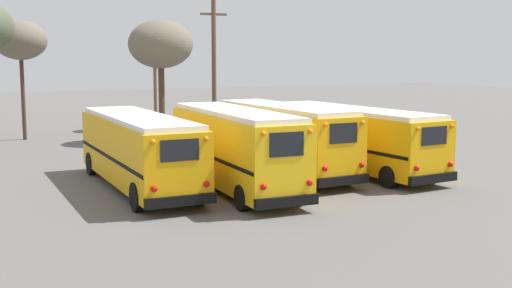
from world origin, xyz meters
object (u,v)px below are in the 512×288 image
school_bus_1 (235,147)px  school_bus_3 (351,137)px  bare_tree_0 (161,45)px  bare_tree_1 (20,41)px  school_bus_0 (138,148)px  utility_pole (214,67)px  school_bus_2 (283,137)px  bare_tree_2 (154,39)px

school_bus_1 → school_bus_3: (6.73, 1.52, -0.14)m
bare_tree_0 → bare_tree_1: bare_tree_1 is taller
bare_tree_0 → school_bus_0: bearing=-112.5°
utility_pole → bare_tree_1: 12.45m
utility_pole → school_bus_3: bearing=-85.7°
school_bus_0 → bare_tree_0: 15.34m
bare_tree_0 → school_bus_1: bearing=-98.2°
bare_tree_0 → school_bus_3: bearing=-72.4°
school_bus_2 → bare_tree_0: 14.36m
school_bus_3 → school_bus_1: bearing=-167.3°
school_bus_0 → school_bus_2: 6.73m
bare_tree_1 → bare_tree_2: 9.65m
school_bus_3 → bare_tree_2: 21.65m
school_bus_0 → school_bus_3: 10.11m
school_bus_1 → bare_tree_1: 21.82m
school_bus_1 → utility_pole: 16.55m
school_bus_3 → bare_tree_2: bare_tree_2 is taller
school_bus_2 → utility_pole: size_ratio=1.03×
bare_tree_2 → school_bus_2: bearing=-91.9°
school_bus_2 → school_bus_3: bearing=-8.1°
school_bus_3 → bare_tree_1: size_ratio=1.42×
school_bus_0 → bare_tree_1: bare_tree_1 is taller
school_bus_1 → bare_tree_2: bare_tree_2 is taller
school_bus_1 → school_bus_3: school_bus_1 is taller
utility_pole → bare_tree_0: size_ratio=1.19×
school_bus_0 → school_bus_2: (6.73, -0.07, 0.09)m
bare_tree_2 → school_bus_1: bearing=-100.3°
school_bus_3 → bare_tree_1: 23.14m
school_bus_2 → bare_tree_1: bare_tree_1 is taller
utility_pole → bare_tree_2: 7.58m
school_bus_2 → school_bus_1: bearing=-149.3°
utility_pole → bare_tree_0: (-3.44, 0.38, 1.37)m
bare_tree_1 → bare_tree_2: (9.48, 1.78, 0.31)m
utility_pole → bare_tree_0: utility_pole is taller
school_bus_1 → bare_tree_1: bearing=104.7°
school_bus_0 → bare_tree_1: bearing=96.3°
bare_tree_2 → school_bus_0: bearing=-110.0°
school_bus_1 → utility_pole: utility_pole is taller
school_bus_0 → bare_tree_0: (5.61, 13.57, 4.44)m
school_bus_1 → bare_tree_2: bearing=79.7°
school_bus_2 → bare_tree_0: bare_tree_0 is taller
school_bus_2 → bare_tree_1: 21.11m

